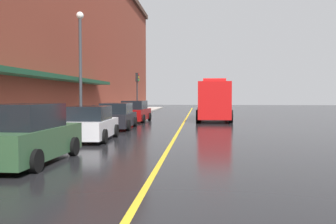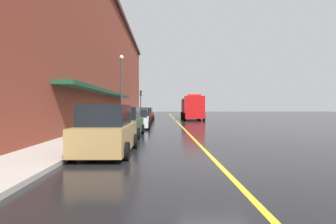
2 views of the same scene
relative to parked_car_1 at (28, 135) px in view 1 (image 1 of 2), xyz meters
The scene contains 13 objects.
ground_plane 17.81m from the parked_car_1, 76.91° to the left, with size 112.00×112.00×0.00m, color black.
sidewalk_left 17.48m from the parked_car_1, 97.13° to the left, with size 2.40×70.00×0.15m, color #ADA8A0.
lane_center_stripe 17.81m from the parked_car_1, 76.91° to the left, with size 0.16×70.00×0.01m, color gold.
brick_building_left 19.53m from the parked_car_1, 117.38° to the left, with size 11.35×64.00×14.88m.
parked_car_1 is the anchor object (origin of this frame).
parked_car_2 5.84m from the parked_car_1, 88.24° to the left, with size 2.20×4.29×1.59m.
parked_car_3 11.89m from the parked_car_1, 89.54° to the left, with size 2.17×4.82×1.62m.
parked_car_4 18.21m from the parked_car_1, 89.58° to the left, with size 2.14×4.70×1.68m.
fire_truck 21.59m from the parked_car_1, 72.66° to the left, with size 2.93×9.21×3.37m.
parking_meter_1 11.70m from the parked_car_1, 96.47° to the left, with size 0.14×0.18×1.33m.
parking_meter_2 18.88m from the parked_car_1, 94.01° to the left, with size 0.14×0.18×1.33m.
street_lamp_left 11.66m from the parked_car_1, 99.95° to the left, with size 0.44×0.44×6.94m.
traffic_light_near 27.54m from the parked_car_1, 92.63° to the left, with size 0.38×0.36×4.30m.
Camera 1 is at (1.20, -3.21, 2.06)m, focal length 39.57 mm.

